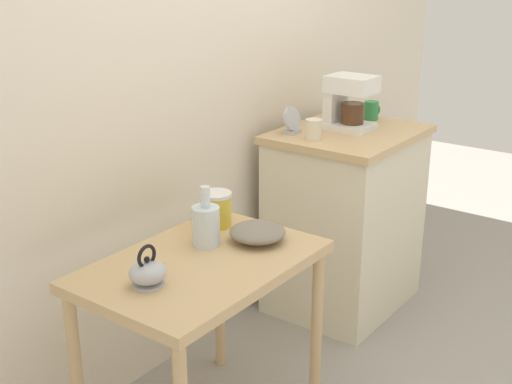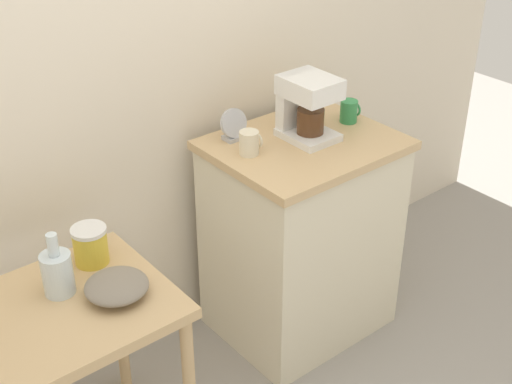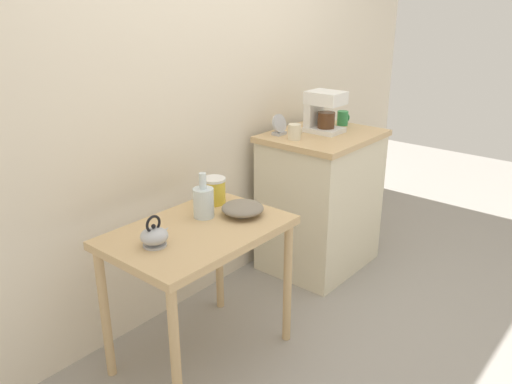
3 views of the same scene
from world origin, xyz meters
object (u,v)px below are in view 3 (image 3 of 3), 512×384
Objects in this scene: teakettle at (155,236)px; bowl_stoneware at (243,208)px; glass_carafe_vase at (204,201)px; canister_enamel at (214,191)px; mug_tall_green at (343,118)px; mug_small_cream at (295,132)px; coffee_maker at (322,110)px; table_clock at (279,126)px.

bowl_stoneware is at bearing -8.09° from teakettle.
glass_carafe_vase reaches higher than canister_enamel.
glass_carafe_vase is 0.18m from canister_enamel.
teakettle is 1.75m from mug_tall_green.
mug_small_cream is (0.72, 0.21, 0.21)m from bowl_stoneware.
coffee_maker is at bearing 177.73° from mug_tall_green.
coffee_maker is (0.96, -0.03, 0.27)m from canister_enamel.
coffee_maker is 0.26m from mug_tall_green.
coffee_maker reaches higher than teakettle.
glass_carafe_vase is 2.38× the size of mug_small_cream.
table_clock is (0.75, 0.35, 0.22)m from bowl_stoneware.
teakettle is 0.57× the size of coffee_maker.
bowl_stoneware is 0.20m from glass_carafe_vase.
mug_tall_green and mug_small_cream have the same top height.
bowl_stoneware is 0.22m from canister_enamel.
table_clock reaches higher than glass_carafe_vase.
teakettle is 1.08× the size of canister_enamel.
mug_small_cream is (-0.51, 0.03, -0.00)m from mug_tall_green.
bowl_stoneware is at bearing -168.98° from coffee_maker.
canister_enamel is 1.46× the size of mug_small_cream.
table_clock is (-0.24, 0.16, -0.08)m from coffee_maker.
mug_small_cream is at bearing 175.98° from coffee_maker.
mug_tall_green is (1.23, 0.18, 0.21)m from bowl_stoneware.
bowl_stoneware is 1.05m from coffee_maker.
glass_carafe_vase is (-0.14, 0.13, 0.04)m from bowl_stoneware.
bowl_stoneware is 1.27m from mug_tall_green.
table_clock reaches higher than mug_tall_green.
teakettle is (-0.50, 0.07, 0.01)m from bowl_stoneware.
mug_tall_green reaches higher than glass_carafe_vase.
bowl_stoneware is at bearing -163.65° from mug_small_cream.
teakettle is at bearing -175.30° from coffee_maker.
mug_small_cream is at bearing 176.81° from mug_tall_green.
table_clock reaches higher than canister_enamel.
bowl_stoneware is 0.50m from teakettle.
teakettle is at bearing -170.19° from glass_carafe_vase.
canister_enamel is (0.52, 0.15, 0.02)m from teakettle.
bowl_stoneware is 1.61× the size of table_clock.
canister_enamel is at bearing -169.70° from table_clock.
glass_carafe_vase is at bearing -176.96° from coffee_maker.
mug_small_cream is (-0.27, 0.02, -0.09)m from coffee_maker.
bowl_stoneware is at bearing -154.93° from table_clock.
mug_tall_green reaches higher than bowl_stoneware.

